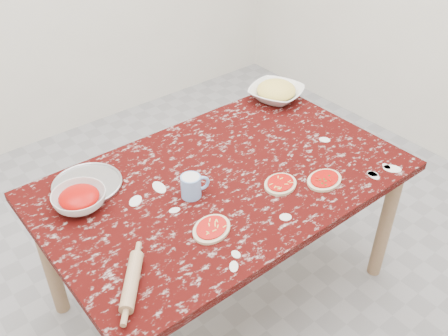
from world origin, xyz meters
TOP-DOWN VIEW (x-y plane):
  - ground at (0.00, 0.00)m, footprint 4.00×4.00m
  - worktable at (0.00, 0.00)m, footprint 1.60×1.00m
  - pizza_tray at (-0.50, 0.32)m, footprint 0.39×0.39m
  - sauce_bowl at (-0.58, 0.22)m, footprint 0.27×0.27m
  - cheese_bowl at (0.67, 0.38)m, footprint 0.37×0.37m
  - flour_mug at (-0.18, -0.01)m, footprint 0.13×0.09m
  - pizza_left at (-0.25, -0.23)m, footprint 0.21×0.19m
  - pizza_mid at (0.15, -0.20)m, footprint 0.19×0.17m
  - pizza_right at (0.32, -0.30)m, footprint 0.19×0.15m
  - rolling_pin at (-0.63, -0.28)m, footprint 0.19×0.22m

SIDE VIEW (x-z plane):
  - ground at x=0.00m, z-range 0.00..0.00m
  - worktable at x=0.00m, z-range 0.29..1.04m
  - pizza_tray at x=-0.50m, z-range 0.75..0.76m
  - pizza_right at x=0.32m, z-range 0.75..0.77m
  - pizza_left at x=-0.25m, z-range 0.75..0.77m
  - pizza_mid at x=0.15m, z-range 0.75..0.77m
  - rolling_pin at x=-0.63m, z-range 0.75..0.80m
  - sauce_bowl at x=-0.58m, z-range 0.75..0.82m
  - cheese_bowl at x=0.67m, z-range 0.75..0.82m
  - flour_mug at x=-0.18m, z-range 0.75..0.85m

